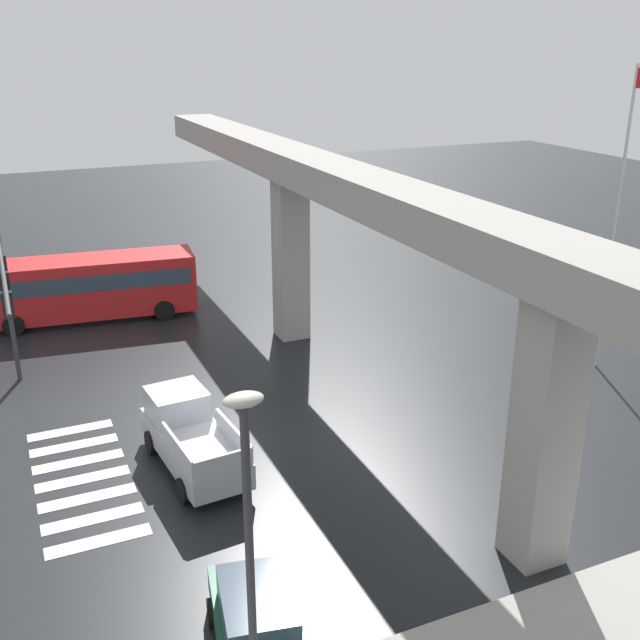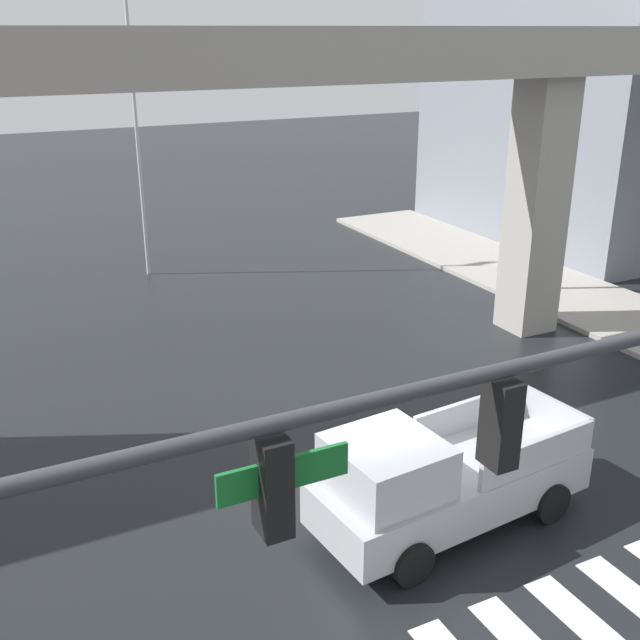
{
  "view_description": "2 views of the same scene",
  "coord_description": "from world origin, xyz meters",
  "views": [
    {
      "loc": [
        20.92,
        -5.78,
        12.67
      ],
      "look_at": [
        -0.99,
        3.87,
        3.6
      ],
      "focal_mm": 41.91,
      "sensor_mm": 36.0,
      "label": 1
    },
    {
      "loc": [
        -6.51,
        -10.5,
        8.36
      ],
      "look_at": [
        0.28,
        3.08,
        2.53
      ],
      "focal_mm": 42.88,
      "sensor_mm": 36.0,
      "label": 2
    }
  ],
  "objects": [
    {
      "name": "ground_plane",
      "position": [
        0.0,
        0.0,
        0.0
      ],
      "size": [
        120.0,
        120.0,
        0.0
      ],
      "primitive_type": "plane",
      "color": "black"
    },
    {
      "name": "elevated_overpass",
      "position": [
        0.0,
        5.74,
        7.11
      ],
      "size": [
        48.34,
        2.15,
        8.4
      ],
      "color": "#9E9991",
      "rests_on": "ground"
    },
    {
      "name": "pickup_truck",
      "position": [
        0.45,
        -1.2,
        0.99
      ],
      "size": [
        5.25,
        2.43,
        2.08
      ],
      "color": "#A8AAAF",
      "rests_on": "ground"
    },
    {
      "name": "city_bus",
      "position": [
        -14.37,
        -2.69,
        1.72
      ],
      "size": [
        3.68,
        11.01,
        2.99
      ],
      "color": "red",
      "rests_on": "ground"
    },
    {
      "name": "street_lamp_near_corner",
      "position": [
        10.38,
        -2.51,
        4.56
      ],
      "size": [
        0.44,
        0.7,
        7.24
      ],
      "color": "#38383D",
      "rests_on": "ground"
    },
    {
      "name": "sedan_dark_green",
      "position": [
        8.87,
        -1.91,
        0.85
      ],
      "size": [
        4.54,
        2.52,
        1.72
      ],
      "color": "#14472D",
      "rests_on": "ground"
    },
    {
      "name": "crosswalk_stripes",
      "position": [
        -0.0,
        -4.52,
        0.01
      ],
      "size": [
        7.15,
        2.8,
        0.01
      ],
      "color": "silver",
      "rests_on": "ground"
    },
    {
      "name": "flagpole",
      "position": [
        -0.17,
        15.97,
        6.74
      ],
      "size": [
        1.16,
        0.12,
        11.83
      ],
      "color": "silver",
      "rests_on": "ground"
    },
    {
      "name": "traffic_signal_mast",
      "position": [
        -5.75,
        -5.86,
        4.56
      ],
      "size": [
        8.69,
        0.32,
        6.2
      ],
      "color": "#38383D",
      "rests_on": "ground"
    }
  ]
}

